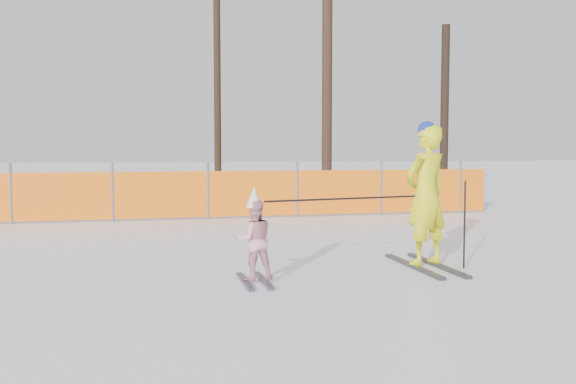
# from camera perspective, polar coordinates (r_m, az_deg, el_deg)

# --- Properties ---
(ground) EXTENTS (120.00, 120.00, 0.00)m
(ground) POSITION_cam_1_polar(r_m,az_deg,el_deg) (7.79, 0.83, -7.61)
(ground) COLOR white
(ground) RESTS_ON ground
(adult) EXTENTS (0.78, 1.71, 1.91)m
(adult) POSITION_cam_1_polar(r_m,az_deg,el_deg) (8.53, 12.17, -0.24)
(adult) COLOR black
(adult) RESTS_ON ground
(child) EXTENTS (0.48, 0.96, 1.11)m
(child) POSITION_cam_1_polar(r_m,az_deg,el_deg) (7.44, -3.02, -4.19)
(child) COLOR black
(child) RESTS_ON ground
(ski_poles) EXTENTS (2.69, 0.42, 1.14)m
(ski_poles) POSITION_cam_1_polar(r_m,az_deg,el_deg) (8.10, 8.89, -1.42)
(ski_poles) COLOR black
(ski_poles) RESTS_ON ground
(safety_fence) EXTENTS (14.65, 0.06, 1.25)m
(safety_fence) POSITION_cam_1_polar(r_m,az_deg,el_deg) (13.99, -10.07, -0.21)
(safety_fence) COLOR #595960
(safety_fence) RESTS_ON ground
(tree_trunks) EXTENTS (7.73, 1.59, 6.72)m
(tree_trunks) POSITION_cam_1_polar(r_m,az_deg,el_deg) (19.51, 5.09, 8.36)
(tree_trunks) COLOR #332016
(tree_trunks) RESTS_ON ground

